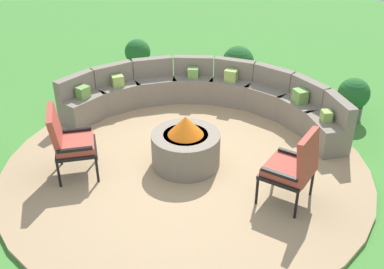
# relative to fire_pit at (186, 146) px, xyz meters

# --- Properties ---
(ground_plane) EXTENTS (24.00, 24.00, 0.00)m
(ground_plane) POSITION_rel_fire_pit_xyz_m (0.00, 0.00, -0.37)
(ground_plane) COLOR #478C38
(patio_circle) EXTENTS (5.26, 5.26, 0.06)m
(patio_circle) POSITION_rel_fire_pit_xyz_m (0.00, 0.00, -0.34)
(patio_circle) COLOR tan
(patio_circle) RESTS_ON ground_plane
(fire_pit) EXTENTS (0.98, 0.98, 0.78)m
(fire_pit) POSITION_rel_fire_pit_xyz_m (0.00, 0.00, 0.00)
(fire_pit) COLOR gray
(fire_pit) RESTS_ON patio_circle
(curved_stone_bench) EXTENTS (4.55, 2.42, 0.79)m
(curved_stone_bench) POSITION_rel_fire_pit_xyz_m (-0.41, 1.61, 0.01)
(curved_stone_bench) COLOR gray
(curved_stone_bench) RESTS_ON patio_circle
(lounge_chair_front_left) EXTENTS (0.79, 0.82, 1.04)m
(lounge_chair_front_left) POSITION_rel_fire_pit_xyz_m (-1.31, -0.92, 0.24)
(lounge_chair_front_left) COLOR black
(lounge_chair_front_left) RESTS_ON patio_circle
(lounge_chair_front_right) EXTENTS (0.65, 0.65, 1.02)m
(lounge_chair_front_right) POSITION_rel_fire_pit_xyz_m (1.59, -0.18, 0.24)
(lounge_chair_front_right) COLOR black
(lounge_chair_front_right) RESTS_ON patio_circle
(potted_plant_2) EXTENTS (0.54, 0.54, 0.72)m
(potted_plant_2) POSITION_rel_fire_pit_xyz_m (-2.60, 2.85, 0.03)
(potted_plant_2) COLOR #A89E8E
(potted_plant_2) RESTS_ON ground_plane
(potted_plant_3) EXTENTS (0.63, 0.63, 0.78)m
(potted_plant_3) POSITION_rel_fire_pit_xyz_m (-0.45, 3.21, 0.05)
(potted_plant_3) COLOR brown
(potted_plant_3) RESTS_ON ground_plane
(potted_plant_5) EXTENTS (0.54, 0.54, 0.75)m
(potted_plant_5) POSITION_rel_fire_pit_xyz_m (1.88, 2.63, 0.04)
(potted_plant_5) COLOR #605B56
(potted_plant_5) RESTS_ON ground_plane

